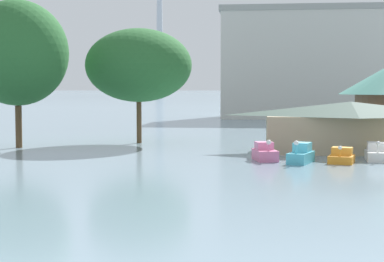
# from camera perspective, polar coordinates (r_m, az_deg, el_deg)

# --- Properties ---
(pedal_boat_pink) EXTENTS (2.04, 2.93, 1.64)m
(pedal_boat_pink) POSITION_cam_1_polar(r_m,az_deg,el_deg) (46.27, 6.77, -2.03)
(pedal_boat_pink) COLOR pink
(pedal_boat_pink) RESTS_ON ground
(pedal_boat_cyan) EXTENTS (2.22, 3.21, 1.73)m
(pedal_boat_cyan) POSITION_cam_1_polar(r_m,az_deg,el_deg) (45.04, 10.08, -2.19)
(pedal_boat_cyan) COLOR #4CB7CC
(pedal_boat_cyan) RESTS_ON ground
(pedal_boat_orange) EXTENTS (2.21, 2.61, 1.34)m
(pedal_boat_orange) POSITION_cam_1_polar(r_m,az_deg,el_deg) (45.64, 13.71, -2.34)
(pedal_boat_orange) COLOR orange
(pedal_boat_orange) RESTS_ON ground
(pedal_boat_white) EXTENTS (1.72, 3.08, 1.56)m
(pedal_boat_white) POSITION_cam_1_polar(r_m,az_deg,el_deg) (47.89, 16.71, -2.00)
(pedal_boat_white) COLOR white
(pedal_boat_white) RESTS_ON ground
(boathouse) EXTENTS (15.04, 6.83, 4.26)m
(boathouse) POSITION_cam_1_polar(r_m,az_deg,el_deg) (53.16, 14.47, 0.47)
(boathouse) COLOR tan
(boathouse) RESTS_ON ground
(shoreline_tree_tall_left) EXTENTS (9.14, 9.14, 13.26)m
(shoreline_tree_tall_left) POSITION_cam_1_polar(r_m,az_deg,el_deg) (57.59, -15.90, 6.97)
(shoreline_tree_tall_left) COLOR brown
(shoreline_tree_tall_left) RESTS_ON ground
(shoreline_tree_mid) EXTENTS (10.36, 10.36, 11.16)m
(shoreline_tree_mid) POSITION_cam_1_polar(r_m,az_deg,el_deg) (60.31, -4.96, 6.08)
(shoreline_tree_mid) COLOR brown
(shoreline_tree_mid) RESTS_ON ground
(background_building_block) EXTENTS (37.93, 12.56, 19.30)m
(background_building_block) POSITION_cam_1_polar(r_m,az_deg,el_deg) (111.02, 12.55, 6.16)
(background_building_block) COLOR beige
(background_building_block) RESTS_ON ground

